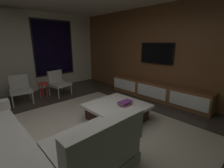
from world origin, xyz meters
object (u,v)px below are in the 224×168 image
sectional_couch (18,153)px  media_console (156,91)px  coffee_table (117,112)px  book_stack_on_coffee_table (125,103)px  side_stool (43,86)px  accent_chair_near_window (58,82)px  mounted_tv (156,53)px  accent_chair_by_curtain (20,88)px

sectional_couch → media_console: 3.72m
coffee_table → media_console: bearing=2.8°
media_console → book_stack_on_coffee_table: bearing=-172.5°
book_stack_on_coffee_table → side_stool: side_stool is taller
book_stack_on_coffee_table → media_console: (1.65, 0.22, -0.15)m
accent_chair_near_window → mounted_tv: bearing=-47.1°
accent_chair_by_curtain → side_stool: size_ratio=1.70×
sectional_couch → accent_chair_by_curtain: size_ratio=3.21×
media_console → accent_chair_near_window: bearing=128.0°
mounted_tv → coffee_table: bearing=-171.7°
side_stool → media_console: media_console is taller
sectional_couch → accent_chair_near_window: sectional_couch is taller
accent_chair_by_curtain → media_console: accent_chair_by_curtain is taller
accent_chair_near_window → coffee_table: bearing=-86.7°
coffee_table → accent_chair_by_curtain: bearing=114.9°
sectional_couch → accent_chair_by_curtain: 2.85m
sectional_couch → accent_chair_near_window: (1.81, 2.65, 0.14)m
side_stool → mounted_tv: (2.55, -2.31, 0.98)m
sectional_couch → media_console: size_ratio=0.81×
book_stack_on_coffee_table → side_stool: (-0.72, 2.73, -0.03)m
coffee_table → book_stack_on_coffee_table: book_stack_on_coffee_table is taller
sectional_couch → side_stool: sectional_couch is taller
sectional_couch → accent_chair_near_window: size_ratio=3.21×
sectional_couch → accent_chair_near_window: 3.21m
side_stool → mounted_tv: 3.58m
sectional_couch → media_console: bearing=3.2°
sectional_couch → side_stool: 3.03m
accent_chair_by_curtain → media_console: (2.98, -2.55, -0.18)m
accent_chair_near_window → book_stack_on_coffee_table: bearing=-84.4°
coffee_table → book_stack_on_coffee_table: (0.11, -0.13, 0.22)m
coffee_table → book_stack_on_coffee_table: 0.28m
accent_chair_by_curtain → media_console: 3.92m
accent_chair_near_window → side_stool: 0.47m
mounted_tv → accent_chair_by_curtain: bearing=143.4°
book_stack_on_coffee_table → mounted_tv: bearing=12.8°
sectional_couch → mounted_tv: (3.90, 0.40, 1.06)m
book_stack_on_coffee_table → coffee_table: bearing=131.1°
coffee_table → accent_chair_near_window: 2.55m
book_stack_on_coffee_table → mounted_tv: (1.83, 0.41, 0.95)m
accent_chair_by_curtain → mounted_tv: (3.16, -2.35, 0.92)m
sectional_couch → side_stool: size_ratio=5.43×
book_stack_on_coffee_table → accent_chair_near_window: bearing=95.6°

